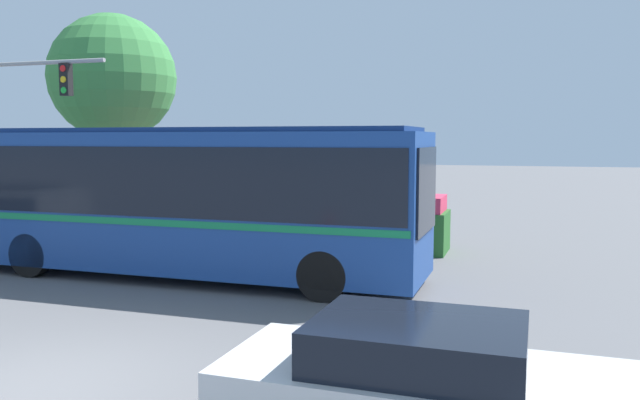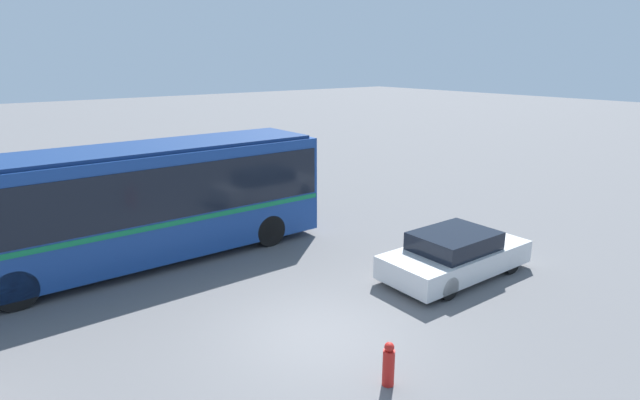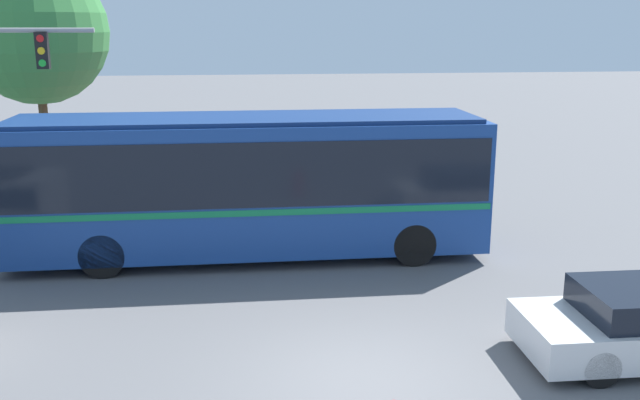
{
  "view_description": "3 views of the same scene",
  "coord_description": "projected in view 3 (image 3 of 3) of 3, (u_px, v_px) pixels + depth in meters",
  "views": [
    {
      "loc": [
        5.76,
        -6.22,
        3.13
      ],
      "look_at": [
        2.08,
        5.15,
        1.97
      ],
      "focal_mm": 35.61,
      "sensor_mm": 36.0,
      "label": 1
    },
    {
      "loc": [
        -5.92,
        -7.68,
        5.74
      ],
      "look_at": [
        3.03,
        3.81,
        1.65
      ],
      "focal_mm": 28.48,
      "sensor_mm": 36.0,
      "label": 2
    },
    {
      "loc": [
        -1.92,
        -9.88,
        5.42
      ],
      "look_at": [
        -0.05,
        5.36,
        1.59
      ],
      "focal_mm": 39.53,
      "sensor_mm": 36.0,
      "label": 3
    }
  ],
  "objects": [
    {
      "name": "ground_plane",
      "position": [
        365.0,
        380.0,
        11.05
      ],
      "size": [
        140.0,
        140.0,
        0.0
      ],
      "primitive_type": "plane",
      "color": "#5B5B5E"
    },
    {
      "name": "city_bus",
      "position": [
        248.0,
        178.0,
        16.54
      ],
      "size": [
        11.17,
        2.65,
        3.37
      ],
      "rotation": [
        0.0,
        0.0,
        -0.01
      ],
      "color": "navy",
      "rests_on": "ground"
    },
    {
      "name": "flowering_hedge",
      "position": [
        255.0,
        181.0,
        21.48
      ],
      "size": [
        10.24,
        1.56,
        1.57
      ],
      "color": "#286028",
      "rests_on": "ground"
    },
    {
      "name": "street_tree_left",
      "position": [
        36.0,
        33.0,
        20.83
      ],
      "size": [
        4.26,
        4.26,
        7.33
      ],
      "color": "brown",
      "rests_on": "ground"
    }
  ]
}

